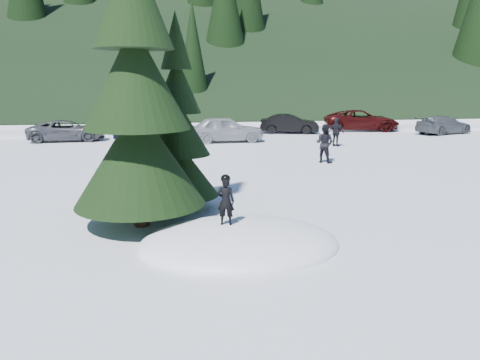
{
  "coord_description": "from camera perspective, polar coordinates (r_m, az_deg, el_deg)",
  "views": [
    {
      "loc": [
        -1.53,
        -9.7,
        3.57
      ],
      "look_at": [
        0.28,
        1.72,
        1.1
      ],
      "focal_mm": 35.0,
      "sensor_mm": 36.0,
      "label": 1
    }
  ],
  "objects": [
    {
      "name": "ground",
      "position": [
        10.45,
        -0.06,
        -7.91
      ],
      "size": [
        200.0,
        200.0,
        0.0
      ],
      "primitive_type": "plane",
      "color": "white",
      "rests_on": "ground"
    },
    {
      "name": "snow_mound",
      "position": [
        10.45,
        -0.06,
        -7.91
      ],
      "size": [
        4.48,
        3.52,
        0.96
      ],
      "primitive_type": "ellipsoid",
      "color": "white",
      "rests_on": "ground"
    },
    {
      "name": "forest_hillside",
      "position": [
        64.35,
        -8.06,
        19.91
      ],
      "size": [
        200.0,
        60.0,
        25.0
      ],
      "primitive_type": null,
      "color": "black",
      "rests_on": "ground"
    },
    {
      "name": "spruce_tall",
      "position": [
        11.53,
        -12.57,
        10.53
      ],
      "size": [
        3.2,
        3.2,
        8.6
      ],
      "color": "black",
      "rests_on": "ground"
    },
    {
      "name": "spruce_short",
      "position": [
        12.99,
        -7.55,
        5.47
      ],
      "size": [
        2.2,
        2.2,
        5.37
      ],
      "color": "black",
      "rests_on": "ground"
    },
    {
      "name": "child_skier",
      "position": [
        10.14,
        -1.75,
        -2.61
      ],
      "size": [
        0.44,
        0.35,
        1.04
      ],
      "primitive_type": "imported",
      "rotation": [
        0.0,
        0.0,
        2.84
      ],
      "color": "black",
      "rests_on": "snow_mound"
    },
    {
      "name": "adult_0",
      "position": [
        20.98,
        10.27,
        4.41
      ],
      "size": [
        1.05,
        1.04,
        1.71
      ],
      "primitive_type": "imported",
      "rotation": [
        0.0,
        0.0,
        2.38
      ],
      "color": "black",
      "rests_on": "ground"
    },
    {
      "name": "adult_1",
      "position": [
        26.32,
        11.67,
        5.73
      ],
      "size": [
        0.86,
        0.96,
        1.57
      ],
      "primitive_type": "imported",
      "rotation": [
        0.0,
        0.0,
        2.22
      ],
      "color": "black",
      "rests_on": "ground"
    },
    {
      "name": "car_2",
      "position": [
        30.01,
        -20.34,
        5.68
      ],
      "size": [
        4.65,
        2.39,
        1.25
      ],
      "primitive_type": "imported",
      "rotation": [
        0.0,
        0.0,
        1.64
      ],
      "color": "#4F5157",
      "rests_on": "ground"
    },
    {
      "name": "car_3",
      "position": [
        27.93,
        -10.37,
        5.94
      ],
      "size": [
        5.12,
        3.15,
        1.39
      ],
      "primitive_type": "imported",
      "rotation": [
        0.0,
        0.0,
        1.3
      ],
      "color": "black",
      "rests_on": "ground"
    },
    {
      "name": "car_4",
      "position": [
        27.7,
        -1.81,
        6.22
      ],
      "size": [
        4.52,
        1.95,
        1.52
      ],
      "primitive_type": "imported",
      "rotation": [
        0.0,
        0.0,
        1.61
      ],
      "color": "#9FA3A8",
      "rests_on": "ground"
    },
    {
      "name": "car_5",
      "position": [
        32.52,
        6.04,
        6.84
      ],
      "size": [
        4.2,
        2.32,
        1.31
      ],
      "primitive_type": "imported",
      "rotation": [
        0.0,
        0.0,
        1.32
      ],
      "color": "black",
      "rests_on": "ground"
    },
    {
      "name": "car_6",
      "position": [
        35.18,
        14.52,
        7.06
      ],
      "size": [
        5.73,
        3.52,
        1.48
      ],
      "primitive_type": "imported",
      "rotation": [
        0.0,
        0.0,
        1.36
      ],
      "color": "#330909",
      "rests_on": "ground"
    },
    {
      "name": "car_7",
      "position": [
        34.86,
        23.57,
        6.19
      ],
      "size": [
        4.58,
        3.01,
        1.23
      ],
      "primitive_type": "imported",
      "rotation": [
        0.0,
        0.0,
        1.9
      ],
      "color": "#505458",
      "rests_on": "ground"
    }
  ]
}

